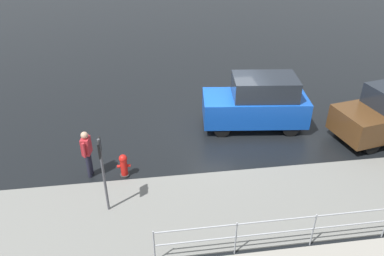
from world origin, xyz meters
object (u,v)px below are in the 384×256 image
object	(u,v)px
moving_hatchback	(257,102)
fire_hydrant	(124,166)
pedestrian	(87,150)
sign_post	(102,165)

from	to	relation	value
moving_hatchback	fire_hydrant	size ratio (longest dim) A/B	5.08
fire_hydrant	pedestrian	size ratio (longest dim) A/B	0.50
pedestrian	sign_post	distance (m)	1.94
fire_hydrant	pedestrian	xyz separation A→B (m)	(1.08, -0.18, 0.56)
fire_hydrant	moving_hatchback	bearing A→B (deg)	-153.69
fire_hydrant	pedestrian	distance (m)	1.23
moving_hatchback	fire_hydrant	distance (m)	5.63
moving_hatchback	fire_hydrant	bearing A→B (deg)	26.31
pedestrian	sign_post	bearing A→B (deg)	110.88
fire_hydrant	sign_post	size ratio (longest dim) A/B	0.33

